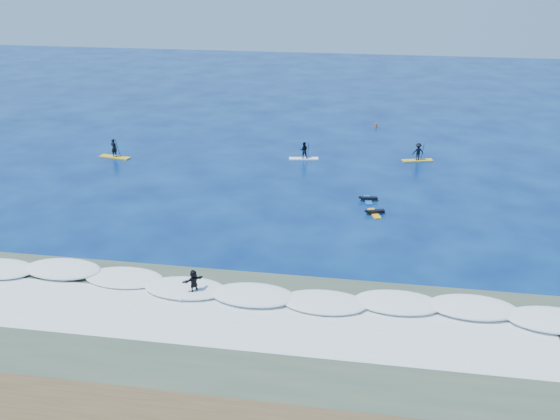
% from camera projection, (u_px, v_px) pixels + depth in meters
% --- Properties ---
extents(ground, '(160.00, 160.00, 0.00)m').
position_uv_depth(ground, '(269.00, 222.00, 44.74)').
color(ground, '#031446').
rests_on(ground, ground).
extents(shallow_water, '(90.00, 13.00, 0.01)m').
position_uv_depth(shallow_water, '(220.00, 331.00, 31.99)').
color(shallow_water, '#344638').
rests_on(shallow_water, ground).
extents(breaking_wave, '(40.00, 6.00, 0.30)m').
position_uv_depth(breaking_wave, '(238.00, 292.00, 35.64)').
color(breaking_wave, white).
rests_on(breaking_wave, ground).
extents(whitewater, '(34.00, 5.00, 0.02)m').
position_uv_depth(whitewater, '(225.00, 321.00, 32.91)').
color(whitewater, silver).
rests_on(whitewater, ground).
extents(sup_paddler_left, '(3.11, 1.30, 2.12)m').
position_uv_depth(sup_paddler_left, '(114.00, 151.00, 58.44)').
color(sup_paddler_left, gold).
rests_on(sup_paddler_left, ground).
extents(sup_paddler_center, '(2.79, 1.14, 1.90)m').
position_uv_depth(sup_paddler_center, '(304.00, 152.00, 58.01)').
color(sup_paddler_center, white).
rests_on(sup_paddler_center, ground).
extents(sup_paddler_right, '(2.91, 1.43, 1.98)m').
position_uv_depth(sup_paddler_right, '(418.00, 153.00, 57.48)').
color(sup_paddler_right, gold).
rests_on(sup_paddler_right, ground).
extents(prone_paddler_near, '(1.50, 1.98, 0.40)m').
position_uv_depth(prone_paddler_near, '(375.00, 212.00, 46.09)').
color(prone_paddler_near, yellow).
rests_on(prone_paddler_near, ground).
extents(prone_paddler_far, '(1.50, 1.93, 0.39)m').
position_uv_depth(prone_paddler_far, '(368.00, 199.00, 48.54)').
color(prone_paddler_far, '#1753AD').
rests_on(prone_paddler_far, ground).
extents(wave_surfer, '(1.91, 1.84, 1.51)m').
position_uv_depth(wave_surfer, '(194.00, 283.00, 34.90)').
color(wave_surfer, white).
rests_on(wave_surfer, breaking_wave).
extents(marker_buoy, '(0.26, 0.26, 0.61)m').
position_uv_depth(marker_buoy, '(376.00, 125.00, 68.63)').
color(marker_buoy, '#D94D13').
rests_on(marker_buoy, ground).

